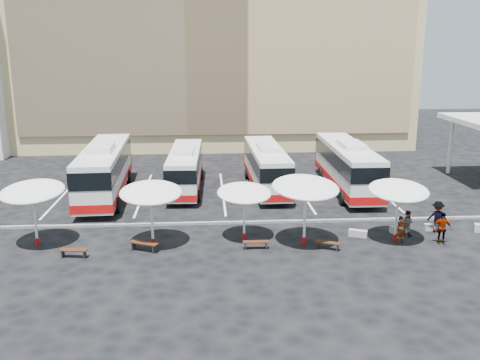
{
  "coord_description": "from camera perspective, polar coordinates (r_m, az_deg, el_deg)",
  "views": [
    {
      "loc": [
        -1.25,
        -31.41,
        10.95
      ],
      "look_at": [
        1.0,
        3.0,
        2.2
      ],
      "focal_mm": 40.0,
      "sensor_mm": 36.0,
      "label": 1
    }
  ],
  "objects": [
    {
      "name": "sunshade_3",
      "position": [
        29.62,
        7.01,
        -0.82
      ],
      "size": [
        4.44,
        4.48,
        3.9
      ],
      "rotation": [
        0.0,
        0.0,
        0.21
      ],
      "color": "silver",
      "rests_on": "ground"
    },
    {
      "name": "conc_bench_1",
      "position": [
        33.58,
        16.61,
        -5.03
      ],
      "size": [
        1.17,
        0.6,
        0.42
      ],
      "primitive_type": "cube",
      "rotation": [
        0.0,
        0.0,
        0.21
      ],
      "color": "gray",
      "rests_on": "ground"
    },
    {
      "name": "bus_0",
      "position": [
        40.62,
        -14.26,
        1.17
      ],
      "size": [
        3.35,
        12.88,
        4.06
      ],
      "rotation": [
        0.0,
        0.0,
        0.04
      ],
      "color": "silver",
      "rests_on": "ground"
    },
    {
      "name": "bus_2",
      "position": [
        41.57,
        2.82,
        1.56
      ],
      "size": [
        2.84,
        11.4,
        3.6
      ],
      "rotation": [
        0.0,
        0.0,
        0.02
      ],
      "color": "silver",
      "rests_on": "ground"
    },
    {
      "name": "bay_lines",
      "position": [
        40.92,
        -1.86,
        -1.28
      ],
      "size": [
        24.15,
        12.0,
        0.01
      ],
      "color": "white",
      "rests_on": "ground"
    },
    {
      "name": "curb_divider",
      "position": [
        33.74,
        -1.42,
        -4.57
      ],
      "size": [
        34.0,
        0.25,
        0.15
      ],
      "primitive_type": "cube",
      "color": "black",
      "rests_on": "ground"
    },
    {
      "name": "passenger_0",
      "position": [
        31.61,
        16.78,
        -5.13
      ],
      "size": [
        0.64,
        0.48,
        1.6
      ],
      "primitive_type": "imported",
      "rotation": [
        0.0,
        0.0,
        0.18
      ],
      "color": "black",
      "rests_on": "ground"
    },
    {
      "name": "sunshade_4",
      "position": [
        31.27,
        16.55,
        -1.1
      ],
      "size": [
        3.46,
        3.5,
        3.53
      ],
      "rotation": [
        0.0,
        0.0,
        -0.03
      ],
      "color": "silver",
      "rests_on": "ground"
    },
    {
      "name": "bus_3",
      "position": [
        41.91,
        11.36,
        1.62
      ],
      "size": [
        3.01,
        12.34,
        3.91
      ],
      "rotation": [
        0.0,
        0.0,
        -0.01
      ],
      "color": "silver",
      "rests_on": "ground"
    },
    {
      "name": "bus_1",
      "position": [
        41.53,
        -5.86,
        1.34
      ],
      "size": [
        2.73,
        10.75,
        3.39
      ],
      "rotation": [
        0.0,
        0.0,
        -0.03
      ],
      "color": "silver",
      "rests_on": "ground"
    },
    {
      "name": "wood_bench_0",
      "position": [
        29.83,
        -17.34,
        -7.27
      ],
      "size": [
        1.5,
        0.56,
        0.45
      ],
      "rotation": [
        0.0,
        0.0,
        -0.12
      ],
      "color": "black",
      "rests_on": "ground"
    },
    {
      "name": "sunshade_2",
      "position": [
        30.33,
        0.46,
        -1.41
      ],
      "size": [
        3.42,
        3.45,
        3.26
      ],
      "rotation": [
        0.0,
        0.0,
        0.1
      ],
      "color": "silver",
      "rests_on": "ground"
    },
    {
      "name": "wood_bench_1",
      "position": [
        29.78,
        -10.21,
        -6.78
      ],
      "size": [
        1.66,
        1.08,
        0.5
      ],
      "rotation": [
        0.0,
        0.0,
        -0.43
      ],
      "color": "black",
      "rests_on": "ground"
    },
    {
      "name": "sandstone_building",
      "position": [
        63.32,
        -2.71,
        15.74
      ],
      "size": [
        42.0,
        18.25,
        29.6
      ],
      "color": "tan",
      "rests_on": "ground"
    },
    {
      "name": "passenger_1",
      "position": [
        33.05,
        17.42,
        -4.4
      ],
      "size": [
        0.93,
        0.93,
        1.52
      ],
      "primitive_type": "imported",
      "rotation": [
        0.0,
        0.0,
        2.39
      ],
      "color": "black",
      "rests_on": "ground"
    },
    {
      "name": "wood_bench_2",
      "position": [
        29.66,
        1.69,
        -6.74
      ],
      "size": [
        1.43,
        0.39,
        0.44
      ],
      "rotation": [
        0.0,
        0.0,
        -0.0
      ],
      "color": "black",
      "rests_on": "ground"
    },
    {
      "name": "sunshade_1",
      "position": [
        29.72,
        -9.48,
        -1.36
      ],
      "size": [
        3.78,
        3.82,
        3.6
      ],
      "rotation": [
        0.0,
        0.0,
        0.1
      ],
      "color": "silver",
      "rests_on": "ground"
    },
    {
      "name": "passenger_3",
      "position": [
        34.11,
        20.32,
        -3.71
      ],
      "size": [
        1.35,
        0.91,
        1.92
      ],
      "primitive_type": "imported",
      "rotation": [
        0.0,
        0.0,
        2.97
      ],
      "color": "black",
      "rests_on": "ground"
    },
    {
      "name": "ground",
      "position": [
        33.29,
        -1.39,
        -4.97
      ],
      "size": [
        120.0,
        120.0,
        0.0
      ],
      "primitive_type": "plane",
      "color": "black",
      "rests_on": "ground"
    },
    {
      "name": "sunshade_0",
      "position": [
        31.49,
        -21.26,
        -1.18
      ],
      "size": [
        3.92,
        3.96,
        3.66
      ],
      "rotation": [
        0.0,
        0.0,
        -0.13
      ],
      "color": "silver",
      "rests_on": "ground"
    },
    {
      "name": "wood_bench_3",
      "position": [
        29.97,
        9.31,
        -6.71
      ],
      "size": [
        1.43,
        0.93,
        0.43
      ],
      "rotation": [
        0.0,
        0.0,
        -0.44
      ],
      "color": "black",
      "rests_on": "ground"
    },
    {
      "name": "conc_bench_0",
      "position": [
        32.26,
        12.47,
        -5.58
      ],
      "size": [
        1.12,
        0.75,
        0.4
      ],
      "primitive_type": "cube",
      "rotation": [
        0.0,
        0.0,
        -0.41
      ],
      "color": "gray",
      "rests_on": "ground"
    },
    {
      "name": "passenger_2",
      "position": [
        32.31,
        20.74,
        -4.83
      ],
      "size": [
        1.13,
        0.65,
        1.82
      ],
      "primitive_type": "imported",
      "rotation": [
        0.0,
        0.0,
        -0.21
      ],
      "color": "black",
      "rests_on": "ground"
    },
    {
      "name": "conc_bench_2",
      "position": [
        34.6,
        19.93,
        -4.76
      ],
      "size": [
        1.08,
        0.41,
        0.4
      ],
      "primitive_type": "cube",
      "rotation": [
        0.0,
        0.0,
        -0.06
      ],
      "color": "gray",
      "rests_on": "ground"
    }
  ]
}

